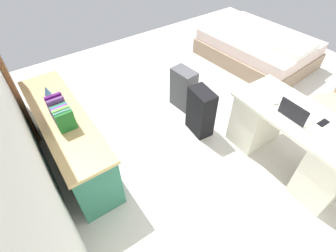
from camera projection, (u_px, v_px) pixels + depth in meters
ground_plane at (228, 113)px, 3.86m from camera, size 6.05×6.05×0.00m
wall_back at (6, 108)px, 1.90m from camera, size 4.02×0.10×2.67m
desk at (291, 140)px, 2.96m from camera, size 1.45×0.68×0.75m
office_chair at (336, 108)px, 3.30m from camera, size 0.57×0.57×0.94m
credenza at (70, 139)px, 3.00m from camera, size 1.80×0.48×0.73m
bed at (257, 48)px, 4.77m from camera, size 2.01×1.55×0.58m
suitcase_black at (201, 112)px, 3.39m from camera, size 0.38×0.25×0.66m
suitcase_spare_grey at (183, 89)px, 3.78m from camera, size 0.38×0.26×0.61m
laptop at (295, 114)px, 2.66m from camera, size 0.31×0.23×0.21m
computer_mouse at (276, 102)px, 2.85m from camera, size 0.06×0.10×0.03m
cell_phone_near_laptop at (323, 123)px, 2.63m from camera, size 0.07×0.14×0.01m
book_row at (61, 113)px, 2.61m from camera, size 0.35×0.17×0.24m
figurine_small at (47, 91)px, 2.97m from camera, size 0.08×0.08×0.11m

